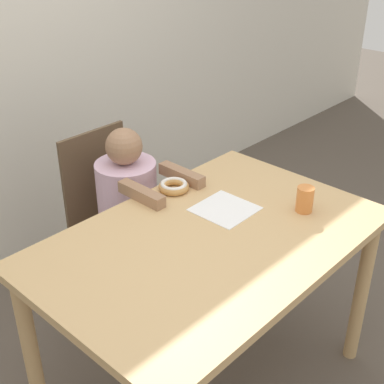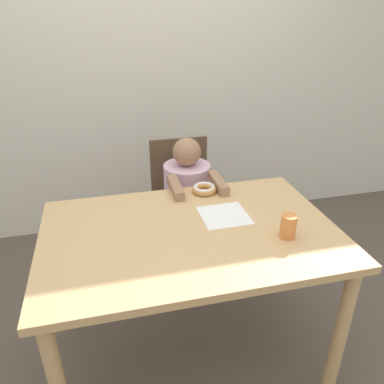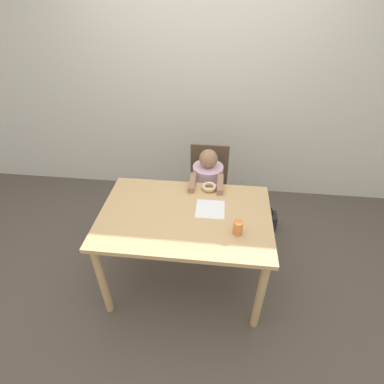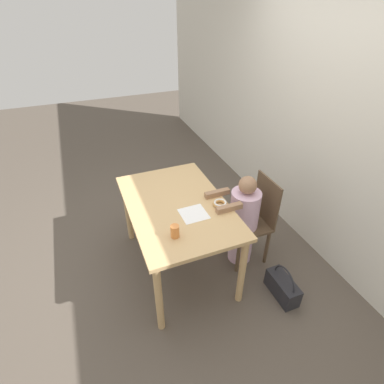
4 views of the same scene
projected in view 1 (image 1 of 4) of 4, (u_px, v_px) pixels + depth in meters
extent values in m
cube|color=tan|center=(210.00, 240.00, 1.96)|extent=(1.29, 0.85, 0.03)
cylinder|color=tan|center=(361.00, 292.00, 2.30)|extent=(0.06, 0.06, 0.74)
cylinder|color=tan|center=(31.00, 353.00, 1.98)|extent=(0.06, 0.06, 0.74)
cylinder|color=tan|center=(231.00, 229.00, 2.73)|extent=(0.06, 0.06, 0.74)
cube|color=brown|center=(123.00, 232.00, 2.60)|extent=(0.37, 0.39, 0.03)
cube|color=brown|center=(95.00, 176.00, 2.59)|extent=(0.37, 0.02, 0.46)
cylinder|color=brown|center=(124.00, 298.00, 2.51)|extent=(0.04, 0.04, 0.42)
cylinder|color=brown|center=(170.00, 269.00, 2.71)|extent=(0.04, 0.04, 0.42)
cylinder|color=brown|center=(82.00, 269.00, 2.70)|extent=(0.04, 0.04, 0.42)
cylinder|color=brown|center=(128.00, 244.00, 2.90)|extent=(0.04, 0.04, 0.42)
cylinder|color=silver|center=(132.00, 271.00, 2.67)|extent=(0.24, 0.24, 0.44)
cylinder|color=silver|center=(128.00, 200.00, 2.47)|extent=(0.28, 0.28, 0.38)
sphere|color=#997051|center=(124.00, 146.00, 2.34)|extent=(0.16, 0.16, 0.16)
cube|color=#997051|center=(141.00, 194.00, 2.17)|extent=(0.05, 0.24, 0.05)
cube|color=#997051|center=(182.00, 175.00, 2.33)|extent=(0.05, 0.24, 0.05)
torus|color=tan|center=(174.00, 187.00, 2.25)|extent=(0.13, 0.13, 0.03)
torus|color=white|center=(174.00, 184.00, 2.24)|extent=(0.11, 0.11, 0.02)
cube|color=white|center=(225.00, 209.00, 2.12)|extent=(0.22, 0.22, 0.00)
cube|color=#232328|center=(189.00, 237.00, 3.16)|extent=(0.35, 0.15, 0.19)
torus|color=#232328|center=(189.00, 223.00, 3.12)|extent=(0.28, 0.02, 0.28)
cylinder|color=orange|center=(305.00, 199.00, 2.08)|extent=(0.07, 0.07, 0.10)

